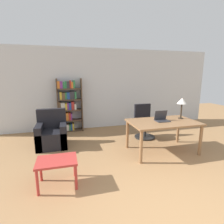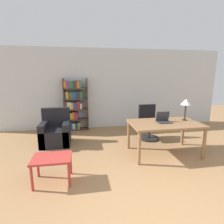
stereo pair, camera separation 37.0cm
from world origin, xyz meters
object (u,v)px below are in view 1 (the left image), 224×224
object	(u,v)px
office_chair	(144,123)
table_lamp	(182,102)
armchair	(52,134)
laptop	(162,119)
bookshelf	(68,106)
desk	(163,125)
side_table_blue	(57,164)

from	to	relation	value
office_chair	table_lamp	bearing A→B (deg)	-59.37
office_chair	armchair	size ratio (longest dim) A/B	1.03
laptop	bookshelf	xyz separation A→B (m)	(-2.12, 2.19, 0.04)
office_chair	bookshelf	xyz separation A→B (m)	(-2.16, 1.18, 0.42)
table_lamp	office_chair	bearing A→B (deg)	120.63
desk	office_chair	bearing A→B (deg)	88.76
laptop	side_table_blue	world-z (taller)	laptop
office_chair	side_table_blue	world-z (taller)	office_chair
office_chair	bookshelf	bearing A→B (deg)	151.37
armchair	desk	bearing A→B (deg)	-21.97
desk	side_table_blue	bearing A→B (deg)	-162.64
side_table_blue	armchair	xyz separation A→B (m)	(-0.19, 1.79, -0.08)
office_chair	bookshelf	size ratio (longest dim) A/B	0.57
desk	table_lamp	bearing A→B (deg)	12.58
side_table_blue	armchair	bearing A→B (deg)	96.06
table_lamp	office_chair	world-z (taller)	table_lamp
desk	armchair	distance (m)	2.81
side_table_blue	bookshelf	size ratio (longest dim) A/B	0.38
desk	table_lamp	distance (m)	0.78
office_chair	bookshelf	distance (m)	2.49
desk	side_table_blue	world-z (taller)	desk
desk	table_lamp	world-z (taller)	table_lamp
table_lamp	side_table_blue	bearing A→B (deg)	-163.55
table_lamp	armchair	bearing A→B (deg)	163.83
table_lamp	armchair	size ratio (longest dim) A/B	0.55
armchair	bookshelf	xyz separation A→B (m)	(0.45, 1.19, 0.53)
desk	bookshelf	xyz separation A→B (m)	(-2.13, 2.23, 0.18)
bookshelf	desk	bearing A→B (deg)	-46.27
laptop	side_table_blue	distance (m)	2.54
laptop	bookshelf	distance (m)	3.05
office_chair	laptop	bearing A→B (deg)	-91.99
armchair	side_table_blue	bearing A→B (deg)	-83.94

